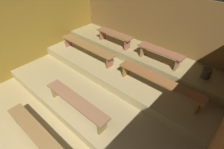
% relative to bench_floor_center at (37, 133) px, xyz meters
% --- Properties ---
extents(ground, '(6.37, 5.50, 0.08)m').
position_rel_bench_floor_center_xyz_m(ground, '(0.04, 1.87, -0.36)').
color(ground, '#9D8857').
extents(wall_back, '(6.37, 0.06, 2.44)m').
position_rel_bench_floor_center_xyz_m(wall_back, '(0.04, 4.24, 0.90)').
color(wall_back, brown).
rests_on(wall_back, ground).
extents(wall_left, '(0.06, 5.50, 2.44)m').
position_rel_bench_floor_center_xyz_m(wall_left, '(-2.78, 1.87, 0.90)').
color(wall_left, brown).
rests_on(wall_left, ground).
extents(wall_right, '(0.06, 5.50, 2.44)m').
position_rel_bench_floor_center_xyz_m(wall_right, '(2.85, 1.87, 0.90)').
color(wall_right, brown).
rests_on(wall_right, ground).
extents(platform_lower, '(5.57, 3.60, 0.27)m').
position_rel_bench_floor_center_xyz_m(platform_lower, '(0.04, 2.42, -0.19)').
color(platform_lower, '#9B885A').
rests_on(platform_lower, ground).
extents(platform_middle, '(5.57, 2.20, 0.27)m').
position_rel_bench_floor_center_xyz_m(platform_middle, '(0.04, 3.11, 0.08)').
color(platform_middle, '#9E8C5C').
rests_on(platform_middle, platform_lower).
extents(platform_upper, '(5.57, 1.09, 0.27)m').
position_rel_bench_floor_center_xyz_m(platform_upper, '(0.04, 3.67, 0.34)').
color(platform_upper, '#908050').
rests_on(platform_upper, platform_middle).
extents(bench_floor_center, '(2.04, 0.32, 0.39)m').
position_rel_bench_floor_center_xyz_m(bench_floor_center, '(0.00, 0.00, 0.00)').
color(bench_floor_center, brown).
rests_on(bench_floor_center, ground).
extents(bench_lower_center, '(1.92, 0.32, 0.39)m').
position_rel_bench_floor_center_xyz_m(bench_lower_center, '(0.15, 0.99, 0.26)').
color(bench_lower_center, brown).
rests_on(bench_lower_center, platform_lower).
extents(bench_middle_left, '(2.23, 0.32, 0.39)m').
position_rel_bench_floor_center_xyz_m(bench_middle_left, '(-1.26, 2.62, 0.53)').
color(bench_middle_left, brown).
rests_on(bench_middle_left, platform_middle).
extents(bench_middle_right, '(2.23, 0.32, 0.39)m').
position_rel_bench_floor_center_xyz_m(bench_middle_right, '(1.34, 2.62, 0.53)').
color(bench_middle_right, brown).
rests_on(bench_middle_right, platform_middle).
extents(bench_upper_left, '(1.32, 0.32, 0.39)m').
position_rel_bench_floor_center_xyz_m(bench_upper_left, '(-0.80, 3.45, 0.78)').
color(bench_upper_left, brown).
rests_on(bench_upper_left, platform_upper).
extents(bench_upper_right, '(1.32, 0.32, 0.39)m').
position_rel_bench_floor_center_xyz_m(bench_upper_right, '(0.88, 3.45, 0.78)').
color(bench_upper_right, brown).
rests_on(bench_upper_right, platform_upper).
extents(pail_upper, '(0.22, 0.22, 0.26)m').
position_rel_bench_floor_center_xyz_m(pail_upper, '(2.11, 3.61, 0.60)').
color(pail_upper, '#332D28').
rests_on(pail_upper, platform_upper).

